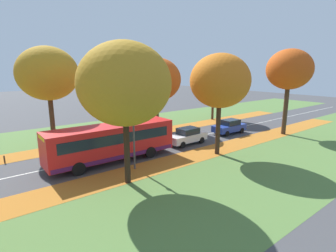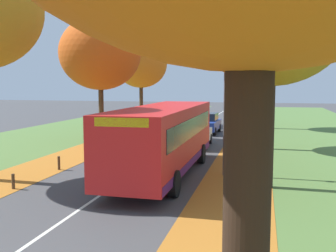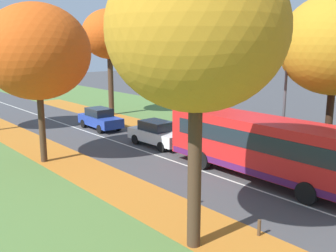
# 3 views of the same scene
# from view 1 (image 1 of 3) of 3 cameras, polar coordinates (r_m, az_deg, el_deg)

# --- Properties ---
(grass_verge_left) EXTENTS (12.00, 90.00, 0.01)m
(grass_verge_left) POSITION_cam_1_polar(r_m,az_deg,el_deg) (34.75, -7.80, 0.02)
(grass_verge_left) COLOR #517538
(grass_verge_left) RESTS_ON ground
(leaf_litter_left) EXTENTS (2.80, 60.00, 0.00)m
(leaf_litter_left) POSITION_cam_1_polar(r_m,az_deg,el_deg) (28.10, -13.60, -3.17)
(leaf_litter_left) COLOR #B26B23
(leaf_litter_left) RESTS_ON grass_verge_left
(grass_verge_right) EXTENTS (12.00, 90.00, 0.01)m
(grass_verge_right) POSITION_cam_1_polar(r_m,az_deg,el_deg) (21.57, 18.12, -8.26)
(grass_verge_right) COLOR #517538
(grass_verge_right) RESTS_ON ground
(leaf_litter_right) EXTENTS (2.80, 60.00, 0.00)m
(leaf_litter_right) POSITION_cam_1_polar(r_m,az_deg,el_deg) (20.46, -2.62, -8.75)
(leaf_litter_right) COLOR #B26B23
(leaf_litter_right) RESTS_ON grass_verge_right
(road_centre_line) EXTENTS (0.12, 80.00, 0.01)m
(road_centre_line) POSITION_cam_1_polar(r_m,az_deg,el_deg) (27.42, 2.01, -3.23)
(road_centre_line) COLOR silver
(road_centre_line) RESTS_ON ground
(tree_left_near) EXTENTS (5.44, 5.44, 9.40)m
(tree_left_near) POSITION_cam_1_polar(r_m,az_deg,el_deg) (26.65, -24.71, 10.29)
(tree_left_near) COLOR #422D1E
(tree_left_near) RESTS_ON ground
(tree_left_mid) EXTENTS (5.70, 5.70, 8.66)m
(tree_left_mid) POSITION_cam_1_polar(r_m,az_deg,el_deg) (31.75, -2.38, 10.03)
(tree_left_mid) COLOR #422D1E
(tree_left_mid) RESTS_ON ground
(tree_left_far) EXTENTS (4.96, 4.96, 8.04)m
(tree_left_far) POSITION_cam_1_polar(r_m,az_deg,el_deg) (38.76, 9.91, 9.87)
(tree_left_far) COLOR #422D1E
(tree_left_far) RESTS_ON ground
(tree_right_near) EXTENTS (5.78, 5.78, 9.07)m
(tree_right_near) POSITION_cam_1_polar(r_m,az_deg,el_deg) (16.40, -9.44, 8.97)
(tree_right_near) COLOR black
(tree_right_near) RESTS_ON ground
(tree_right_mid) EXTENTS (5.05, 5.05, 8.66)m
(tree_right_mid) POSITION_cam_1_polar(r_m,az_deg,el_deg) (22.59, 11.25, 9.56)
(tree_right_mid) COLOR #382619
(tree_right_mid) RESTS_ON ground
(tree_right_far) EXTENTS (4.90, 4.90, 9.51)m
(tree_right_far) POSITION_cam_1_polar(r_m,az_deg,el_deg) (32.20, 24.90, 11.04)
(tree_right_far) COLOR #422D1E
(tree_right_far) RESTS_ON ground
(bollard_third) EXTENTS (0.12, 0.12, 0.59)m
(bollard_third) POSITION_cam_1_polar(r_m,az_deg,el_deg) (24.83, -32.05, -6.15)
(bollard_third) COLOR #4C3823
(bollard_third) RESTS_ON ground
(bollard_fourth) EXTENTS (0.12, 0.12, 0.59)m
(bollard_fourth) POSITION_cam_1_polar(r_m,az_deg,el_deg) (25.31, -24.38, -5.02)
(bollard_fourth) COLOR #4C3823
(bollard_fourth) RESTS_ON ground
(bollard_fifth) EXTENTS (0.12, 0.12, 0.64)m
(bollard_fifth) POSITION_cam_1_polar(r_m,az_deg,el_deg) (26.22, -17.16, -3.80)
(bollard_fifth) COLOR #4C3823
(bollard_fifth) RESTS_ON ground
(streetlamp_right) EXTENTS (1.89, 0.28, 6.00)m
(streetlamp_right) POSITION_cam_1_polar(r_m,az_deg,el_deg) (19.38, -8.05, 1.42)
(streetlamp_right) COLOR #47474C
(streetlamp_right) RESTS_ON ground
(bus) EXTENTS (2.71, 10.41, 2.98)m
(bus) POSITION_cam_1_polar(r_m,az_deg,el_deg) (21.53, -12.11, -3.19)
(bus) COLOR red
(bus) RESTS_ON ground
(car_white_lead) EXTENTS (1.86, 4.24, 1.62)m
(car_white_lead) POSITION_cam_1_polar(r_m,az_deg,el_deg) (26.19, 4.18, -2.17)
(car_white_lead) COLOR silver
(car_white_lead) RESTS_ON ground
(car_blue_following) EXTENTS (1.87, 4.25, 1.62)m
(car_blue_following) POSITION_cam_1_polar(r_m,az_deg,el_deg) (31.15, 13.23, -0.11)
(car_blue_following) COLOR #233D9E
(car_blue_following) RESTS_ON ground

